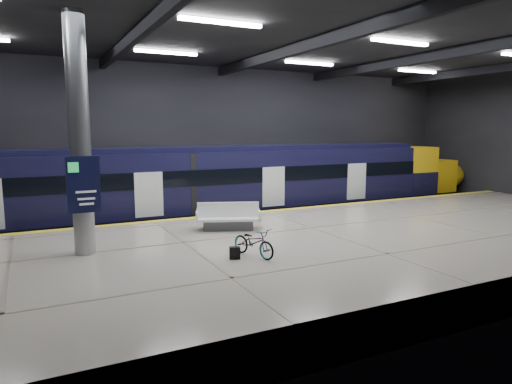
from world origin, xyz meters
TOP-DOWN VIEW (x-y plane):
  - ground at (0.00, 0.00)m, footprint 30.00×30.00m
  - room_shell at (-0.00, 0.00)m, footprint 30.10×16.10m
  - platform at (0.00, -2.50)m, footprint 30.00×11.00m
  - safety_strip at (0.00, 2.75)m, footprint 30.00×0.40m
  - rails at (0.00, 5.50)m, footprint 30.00×1.52m
  - train at (-0.10, 5.50)m, footprint 29.40×2.84m
  - bench at (-2.96, 0.08)m, footprint 2.49×1.74m
  - bicycle at (-3.67, -3.50)m, footprint 1.02×1.68m
  - pannier_bag at (-4.27, -3.50)m, footprint 0.34×0.26m
  - info_column at (-8.00, -1.03)m, footprint 0.90×0.78m

SIDE VIEW (x-z plane):
  - ground at x=0.00m, z-range 0.00..0.00m
  - rails at x=0.00m, z-range 0.00..0.16m
  - platform at x=0.00m, z-range 0.00..1.10m
  - safety_strip at x=0.00m, z-range 1.10..1.11m
  - pannier_bag at x=-4.27m, z-range 1.10..1.45m
  - bench at x=-2.96m, z-range 0.95..1.97m
  - bicycle at x=-3.67m, z-range 1.10..1.93m
  - train at x=-0.10m, z-range 0.16..3.95m
  - info_column at x=-8.00m, z-range 1.01..7.91m
  - room_shell at x=0.00m, z-range 1.69..9.74m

